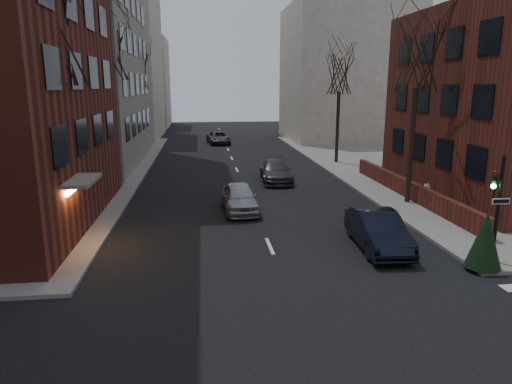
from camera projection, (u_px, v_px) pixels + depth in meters
low_wall_right at (408, 189)px, 26.88m from camera, size 0.35×16.00×1.00m
building_distant_la at (101, 66)px, 56.99m from camera, size 14.00×16.00×18.00m
building_distant_ra at (346, 74)px, 55.83m from camera, size 14.00×14.00×16.00m
building_distant_lb at (137, 83)px, 74.11m from camera, size 10.00×12.00×14.00m
traffic_signal at (495, 216)px, 16.76m from camera, size 0.76×0.44×4.00m
tree_left_a at (46, 37)px, 18.18m from camera, size 4.18×4.18×10.26m
tree_left_b at (106, 49)px, 29.68m from camera, size 4.40×4.40×10.80m
tree_left_c at (136, 70)px, 43.42m from camera, size 3.96×3.96×9.72m
tree_right_a at (418, 58)px, 24.17m from camera, size 3.96×3.96×9.72m
tree_right_b at (340, 73)px, 37.81m from camera, size 3.74×3.74×9.18m
streetlamp_near at (108, 126)px, 26.95m from camera, size 0.36×0.36×6.28m
streetlamp_far at (147, 109)px, 46.28m from camera, size 0.36×0.36×6.28m
parked_sedan at (378, 230)px, 18.76m from camera, size 1.90×4.80×1.55m
car_lane_silver at (240, 198)px, 24.38m from camera, size 1.95×4.47×1.50m
car_lane_gray at (276, 171)px, 31.99m from camera, size 2.38×5.20×1.48m
car_lane_far at (218, 138)px, 52.76m from camera, size 2.90×5.27×1.40m
sandwich_board at (427, 191)px, 26.81m from camera, size 0.43×0.55×0.81m
evergreen_shrub at (485, 240)px, 16.37m from camera, size 1.53×1.53×2.08m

